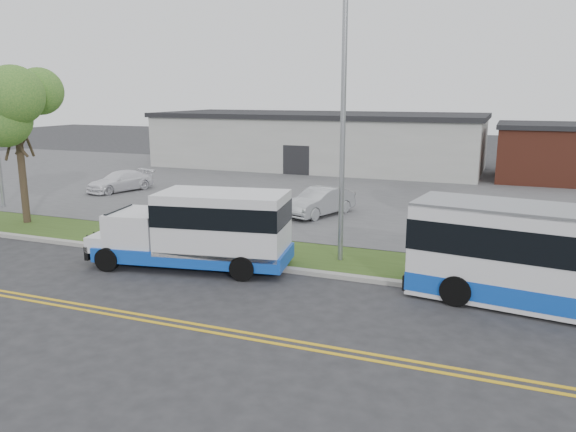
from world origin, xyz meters
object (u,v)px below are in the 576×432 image
at_px(parked_car_b, 120,181).
at_px(tree_west, 16,111).
at_px(pedestrian, 224,215).
at_px(streetlight_near, 343,113).
at_px(parked_car_a, 320,202).
at_px(shuttle_bus, 204,228).

bearing_deg(parked_car_b, tree_west, -62.25).
distance_m(tree_west, pedestrian, 10.63).
xyz_separation_m(streetlight_near, parked_car_a, (-3.03, 6.82, -4.47)).
height_order(tree_west, parked_car_a, tree_west).
distance_m(shuttle_bus, parked_car_b, 16.54).
bearing_deg(parked_car_a, pedestrian, -91.30).
distance_m(pedestrian, parked_car_a, 6.02).
bearing_deg(streetlight_near, pedestrian, 166.89).
bearing_deg(tree_west, streetlight_near, -1.80).
xyz_separation_m(pedestrian, parked_car_a, (2.18, 5.61, -0.28)).
height_order(tree_west, pedestrian, tree_west).
xyz_separation_m(tree_west, pedestrian, (9.79, 0.74, -4.08)).
distance_m(streetlight_near, shuttle_bus, 6.06).
bearing_deg(shuttle_bus, parked_car_a, 73.56).
bearing_deg(streetlight_near, tree_west, 178.20).
bearing_deg(shuttle_bus, tree_west, 156.44).
relative_size(shuttle_bus, pedestrian, 3.78).
distance_m(streetlight_near, pedestrian, 6.79).
bearing_deg(parked_car_b, shuttle_bus, -23.72).
xyz_separation_m(shuttle_bus, pedestrian, (-1.07, 3.46, -0.37)).
xyz_separation_m(streetlight_near, parked_car_b, (-16.35, 8.88, -4.54)).
bearing_deg(parked_car_a, shuttle_bus, -77.04).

